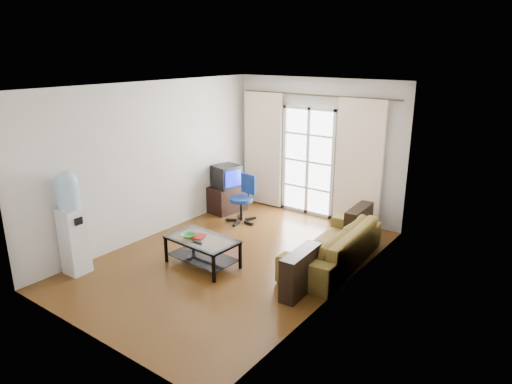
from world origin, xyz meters
TOP-DOWN VIEW (x-y plane):
  - floor at (0.00, 0.00)m, footprint 5.20×5.20m
  - ceiling at (0.00, 0.00)m, footprint 5.20×5.20m
  - wall_back at (0.00, 2.60)m, footprint 3.60×0.02m
  - wall_front at (0.00, -2.60)m, footprint 3.60×0.02m
  - wall_left at (-1.80, 0.00)m, footprint 0.02×5.20m
  - wall_right at (1.80, 0.00)m, footprint 0.02×5.20m
  - french_door at (-0.15, 2.54)m, footprint 1.16×0.06m
  - curtain_rod at (0.00, 2.50)m, footprint 3.30×0.04m
  - curtain_left at (-1.20, 2.48)m, footprint 0.90×0.07m
  - curtain_right at (0.95, 2.48)m, footprint 0.90×0.07m
  - radiator at (0.80, 2.50)m, footprint 0.64×0.12m
  - sofa at (1.34, 0.78)m, footprint 2.20×1.05m
  - coffee_table at (-0.24, -0.47)m, footprint 1.14×0.69m
  - bowl at (-0.43, -0.56)m, footprint 0.24×0.24m
  - book at (-0.40, -0.49)m, footprint 0.31×0.34m
  - remote at (-0.17, -0.64)m, footprint 0.14×0.04m
  - tv_stand at (-1.53, 1.67)m, footprint 0.59×0.79m
  - crt_tv at (-1.53, 1.65)m, footprint 0.56×0.57m
  - task_chair at (-0.90, 1.38)m, footprint 0.71×0.71m
  - water_cooler at (-1.60, -1.75)m, footprint 0.35×0.33m

SIDE VIEW (x-z plane):
  - floor at x=0.00m, z-range 0.00..0.00m
  - tv_stand at x=-1.53m, z-range 0.00..0.54m
  - task_chair at x=-0.90m, z-range -0.19..0.73m
  - coffee_table at x=-0.24m, z-range 0.06..0.51m
  - sofa at x=1.34m, z-range 0.00..0.62m
  - radiator at x=0.80m, z-range 0.01..0.65m
  - remote at x=-0.17m, z-range 0.45..0.46m
  - book at x=-0.40m, z-range 0.45..0.47m
  - bowl at x=-0.43m, z-range 0.45..0.50m
  - crt_tv at x=-1.53m, z-range 0.54..0.98m
  - water_cooler at x=-1.60m, z-range 0.04..1.61m
  - french_door at x=-0.15m, z-range 0.00..2.15m
  - curtain_left at x=-1.20m, z-range 0.02..2.38m
  - curtain_right at x=0.95m, z-range 0.02..2.38m
  - wall_back at x=0.00m, z-range 0.00..2.70m
  - wall_front at x=0.00m, z-range 0.00..2.70m
  - wall_left at x=-1.80m, z-range 0.00..2.70m
  - wall_right at x=1.80m, z-range 0.00..2.70m
  - curtain_rod at x=0.00m, z-range 2.36..2.40m
  - ceiling at x=0.00m, z-range 2.70..2.70m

